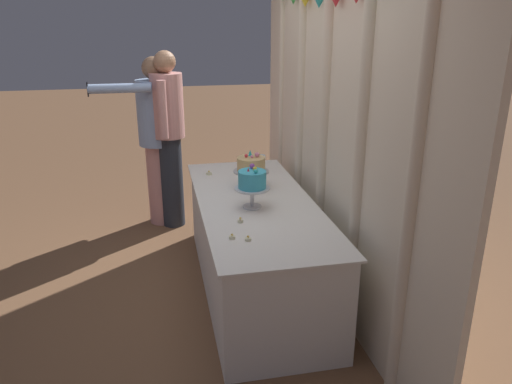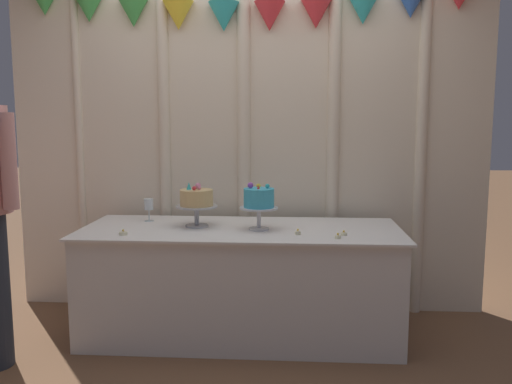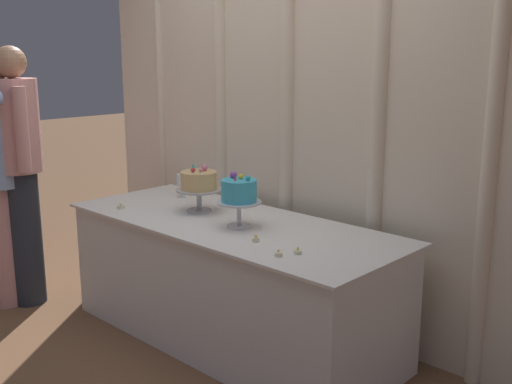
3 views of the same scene
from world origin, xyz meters
name	(u,v)px [view 1 (image 1 of 3)]	position (x,y,z in m)	size (l,w,h in m)	color
ground_plane	(243,289)	(0.00, 0.00, 0.00)	(24.00, 24.00, 0.00)	brown
draped_curtain	(330,95)	(0.02, 0.62, 1.47)	(3.49, 0.22, 2.65)	beige
cake_table	(256,246)	(0.00, 0.10, 0.36)	(2.07, 0.83, 0.72)	white
cake_display_nearleft	(251,166)	(-0.29, 0.13, 0.90)	(0.27, 0.27, 0.29)	#B2B2B7
cake_display_nearright	(252,182)	(0.12, 0.05, 0.91)	(0.25, 0.25, 0.30)	silver
wine_glass	(262,160)	(-0.66, 0.29, 0.83)	(0.06, 0.06, 0.16)	silver
tealight_far_left	(209,173)	(-0.70, -0.16, 0.73)	(0.05, 0.05, 0.04)	beige
tealight_near_left	(240,221)	(0.37, -0.08, 0.73)	(0.04, 0.04, 0.04)	beige
tealight_near_right	(232,237)	(0.60, -0.17, 0.73)	(0.04, 0.04, 0.03)	beige
tealight_far_right	(248,239)	(0.65, -0.08, 0.73)	(0.04, 0.04, 0.03)	beige
guest_man_pink_jacket	(169,132)	(-1.39, -0.46, 0.95)	(0.46, 0.37, 1.70)	#282D38
guest_man_dark_suit	(157,136)	(-1.49, -0.57, 0.90)	(0.53, 0.79, 1.64)	#D6938E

